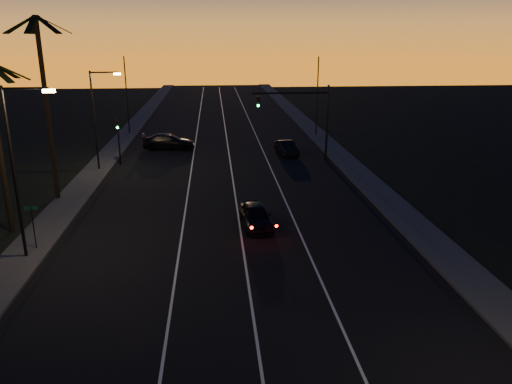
{
  "coord_description": "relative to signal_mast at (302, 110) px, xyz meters",
  "views": [
    {
      "loc": [
        -0.95,
        -5.06,
        11.27
      ],
      "look_at": [
        1.4,
        22.39,
        2.6
      ],
      "focal_mm": 35.0,
      "sensor_mm": 36.0,
      "label": 1
    }
  ],
  "objects": [
    {
      "name": "palm_far",
      "position": [
        -19.34,
        -9.99,
        2.83
      ],
      "size": [
        4.25,
        4.16,
        12.53
      ],
      "color": "black",
      "rests_on": "ground"
    },
    {
      "name": "lane_stripe_right",
      "position": [
        -3.14,
        -9.99,
        -4.76
      ],
      "size": [
        0.12,
        160.0,
        0.01
      ],
      "primitive_type": "cube",
      "color": "silver",
      "rests_on": "road"
    },
    {
      "name": "far_pole_left",
      "position": [
        -18.14,
        15.01,
        -0.28
      ],
      "size": [
        0.14,
        0.14,
        9.0
      ],
      "primitive_type": "cylinder",
      "color": "black",
      "rests_on": "ground"
    },
    {
      "name": "sidewalk_left",
      "position": [
        -18.34,
        -9.99,
        -4.7
      ],
      "size": [
        2.4,
        170.0,
        0.16
      ],
      "primitive_type": "cube",
      "color": "#31312F",
      "rests_on": "ground"
    },
    {
      "name": "far_pole_right",
      "position": [
        3.86,
        12.01,
        -0.28
      ],
      "size": [
        0.14,
        0.14,
        9.0
      ],
      "primitive_type": "cylinder",
      "color": "black",
      "rests_on": "ground"
    },
    {
      "name": "lane_stripe_left",
      "position": [
        -10.14,
        -9.99,
        -4.76
      ],
      "size": [
        0.12,
        160.0,
        0.01
      ],
      "primitive_type": "cube",
      "color": "silver",
      "rests_on": "road"
    },
    {
      "name": "signal_mast",
      "position": [
        0.0,
        0.0,
        0.0
      ],
      "size": [
        7.1,
        0.41,
        7.0
      ],
      "color": "black",
      "rests_on": "ground"
    },
    {
      "name": "right_car",
      "position": [
        -0.99,
        2.59,
        -4.1
      ],
      "size": [
        2.06,
        4.26,
        1.35
      ],
      "color": "black",
      "rests_on": "road"
    },
    {
      "name": "lead_car",
      "position": [
        -5.65,
        -16.48,
        -4.06
      ],
      "size": [
        2.11,
        4.83,
        1.43
      ],
      "color": "black",
      "rests_on": "road"
    },
    {
      "name": "streetlight_left_far",
      "position": [
        -17.82,
        -1.99,
        0.28
      ],
      "size": [
        2.55,
        0.26,
        8.5
      ],
      "color": "black",
      "rests_on": "ground"
    },
    {
      "name": "cross_car",
      "position": [
        -12.77,
        6.14,
        -3.99
      ],
      "size": [
        5.48,
        2.51,
        1.55
      ],
      "color": "black",
      "rests_on": "road"
    },
    {
      "name": "signal_post",
      "position": [
        -16.64,
        -0.01,
        -1.89
      ],
      "size": [
        0.28,
        0.37,
        4.2
      ],
      "color": "black",
      "rests_on": "ground"
    },
    {
      "name": "street_sign",
      "position": [
        -17.94,
        -18.99,
        -3.13
      ],
      "size": [
        0.7,
        0.06,
        2.6
      ],
      "color": "black",
      "rests_on": "ground"
    },
    {
      "name": "road",
      "position": [
        -7.14,
        -9.99,
        -4.78
      ],
      "size": [
        20.0,
        170.0,
        0.01
      ],
      "primitive_type": "cube",
      "color": "black",
      "rests_on": "ground"
    },
    {
      "name": "streetlight_left_near",
      "position": [
        -17.84,
        -19.99,
        0.54
      ],
      "size": [
        2.55,
        0.26,
        9.0
      ],
      "color": "black",
      "rests_on": "ground"
    },
    {
      "name": "sidewalk_right",
      "position": [
        4.06,
        -9.99,
        -4.7
      ],
      "size": [
        2.4,
        170.0,
        0.16
      ],
      "primitive_type": "cube",
      "color": "#31312F",
      "rests_on": "ground"
    },
    {
      "name": "lane_stripe_mid",
      "position": [
        -6.64,
        -9.99,
        -4.76
      ],
      "size": [
        0.12,
        160.0,
        0.01
      ],
      "primitive_type": "cube",
      "color": "silver",
      "rests_on": "road"
    }
  ]
}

